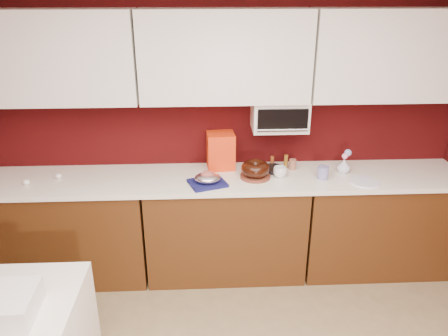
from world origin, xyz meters
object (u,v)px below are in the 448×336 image
Objects in this scene: toaster_oven at (279,115)px; coffee_mug at (280,171)px; bundt_cake at (255,169)px; flower_vase at (344,165)px; foil_ham_nest at (207,178)px; pandoro_box at (221,151)px; blue_jar at (323,173)px.

toaster_oven is 4.24× the size of coffee_mug.
flower_vase is (0.75, 0.07, -0.01)m from bundt_cake.
foil_ham_nest is (-0.60, -0.31, -0.42)m from toaster_oven.
pandoro_box is at bearing 154.45° from coffee_mug.
blue_jar is (0.94, 0.07, -0.00)m from foil_ham_nest.
toaster_oven is at bearing 42.97° from bundt_cake.
coffee_mug is 0.55m from flower_vase.
bundt_cake is 0.37m from pandoro_box.
coffee_mug is (-0.01, -0.19, -0.42)m from toaster_oven.
toaster_oven reaches higher than flower_vase.
bundt_cake is 0.76× the size of pandoro_box.
foil_ham_nest is 0.94m from blue_jar.
bundt_cake is at bearing 175.21° from blue_jar.
flower_vase is (0.54, -0.13, -0.41)m from toaster_oven.
bundt_cake reaches higher than foil_ham_nest.
bundt_cake is at bearing 15.88° from foil_ham_nest.
pandoro_box is 2.93× the size of blue_jar.
flower_vase is at bearing -12.99° from toaster_oven.
bundt_cake is 1.15× the size of foil_ham_nest.
bundt_cake is (-0.21, -0.19, -0.39)m from toaster_oven.
toaster_oven reaches higher than foil_ham_nest.
flower_vase is at bearing -13.11° from pandoro_box.
bundt_cake reaches higher than coffee_mug.
blue_jar is (0.34, -0.05, 0.00)m from coffee_mug.
coffee_mug is at bearing 10.92° from foil_ham_nest.
toaster_oven is 1.45× the size of pandoro_box.
flower_vase reaches higher than coffee_mug.
bundt_cake is 0.20m from coffee_mug.
toaster_oven is 0.69m from flower_vase.
foil_ham_nest is 1.54× the size of flower_vase.
coffee_mug is at bearing -29.72° from pandoro_box.
toaster_oven is 1.92× the size of bundt_cake.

